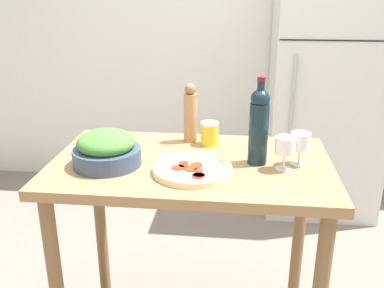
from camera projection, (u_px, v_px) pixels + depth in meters
wall_back at (218, 26)px, 3.30m from camera, size 6.40×0.08×2.60m
refrigerator at (326, 92)px, 3.03m from camera, size 0.77×0.65×1.78m
prep_counter at (191, 195)px, 1.75m from camera, size 1.11×0.66×0.94m
wine_bottle at (259, 125)px, 1.63m from camera, size 0.08×0.08×0.34m
wine_glass_near at (285, 147)px, 1.59m from camera, size 0.08×0.08×0.13m
wine_glass_far at (300, 142)px, 1.63m from camera, size 0.08×0.08×0.13m
pepper_mill at (190, 114)px, 1.88m from camera, size 0.06×0.06×0.26m
salad_bowl at (107, 150)px, 1.64m from camera, size 0.26×0.26×0.14m
homemade_pizza at (192, 169)px, 1.59m from camera, size 0.30×0.30×0.03m
salt_canister at (210, 133)px, 1.86m from camera, size 0.08×0.08×0.10m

